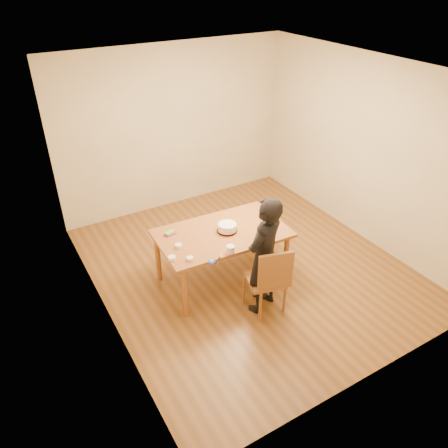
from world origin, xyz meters
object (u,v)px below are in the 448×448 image
cake_plate (227,230)px  cake (227,227)px  person (264,256)px  dining_table (222,233)px  dining_chair (265,280)px

cake_plate → cake: 0.05m
cake_plate → cake: (0.00, 0.00, 0.05)m
cake_plate → person: (0.08, -0.72, 0.01)m
cake → dining_table: bearing=169.5°
dining_table → person: (0.15, -0.73, 0.04)m
cake → person: size_ratio=0.16×
dining_table → dining_chair: 0.84m
dining_chair → person: size_ratio=0.27×
cake_plate → cake: bearing=90.0°
dining_chair → cake: size_ratio=1.72×
dining_table → cake_plate: cake_plate is taller
dining_chair → person: 0.32m
cake_plate → cake: size_ratio=1.08×
dining_table → cake: bearing=-7.7°
dining_table → dining_chair: bearing=-76.2°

